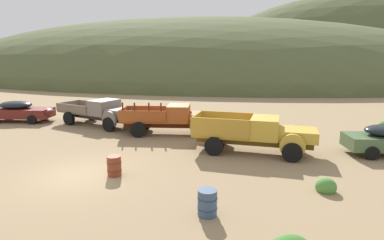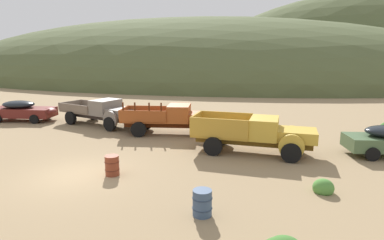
{
  "view_description": "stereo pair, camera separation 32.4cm",
  "coord_description": "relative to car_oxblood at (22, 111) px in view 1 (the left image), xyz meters",
  "views": [
    {
      "loc": [
        7.81,
        -11.34,
        5.06
      ],
      "look_at": [
        3.25,
        6.94,
        1.18
      ],
      "focal_mm": 30.03,
      "sensor_mm": 36.0,
      "label": 1
    },
    {
      "loc": [
        8.12,
        -11.26,
        5.06
      ],
      "look_at": [
        3.25,
        6.94,
        1.18
      ],
      "focal_mm": 30.03,
      "sensor_mm": 36.0,
      "label": 2
    }
  ],
  "objects": [
    {
      "name": "bush_lone_scrub",
      "position": [
        20.53,
        -8.02,
        -0.65
      ],
      "size": [
        0.77,
        0.71,
        0.68
      ],
      "color": "#4C8438",
      "rests_on": "ground"
    },
    {
      "name": "car_oxblood",
      "position": [
        0.0,
        0.0,
        0.0
      ],
      "size": [
        5.2,
        2.59,
        1.57
      ],
      "rotation": [
        0.0,
        0.0,
        0.16
      ],
      "color": "maroon",
      "rests_on": "ground"
    },
    {
      "name": "oil_drum_by_truck",
      "position": [
        16.59,
        -10.9,
        -0.39
      ],
      "size": [
        0.66,
        0.66,
        0.86
      ],
      "color": "#384C6B",
      "rests_on": "ground"
    },
    {
      "name": "truck_primer_gray",
      "position": [
        6.87,
        0.1,
        0.18
      ],
      "size": [
        6.77,
        3.8,
        1.89
      ],
      "rotation": [
        0.0,
        0.0,
        -0.29
      ],
      "color": "#3D322D",
      "rests_on": "ground"
    },
    {
      "name": "hill_center",
      "position": [
        0.47,
        47.02,
        -0.82
      ],
      "size": [
        112.96,
        60.44,
        24.53
      ],
      "primitive_type": "ellipsoid",
      "color": "#4C5633",
      "rests_on": "ground"
    },
    {
      "name": "ground_plane",
      "position": [
        10.59,
        -8.85,
        -0.82
      ],
      "size": [
        300.0,
        300.0,
        0.0
      ],
      "primitive_type": "plane",
      "color": "#937A56"
    },
    {
      "name": "truck_oxide_orange",
      "position": [
        12.55,
        -0.87,
        0.2
      ],
      "size": [
        6.41,
        3.09,
        2.16
      ],
      "rotation": [
        0.0,
        0.0,
        0.18
      ],
      "color": "#51220D",
      "rests_on": "ground"
    },
    {
      "name": "truck_faded_yellow",
      "position": [
        18.0,
        -3.76,
        0.2
      ],
      "size": [
        6.27,
        2.52,
        1.91
      ],
      "rotation": [
        0.0,
        0.0,
        -0.03
      ],
      "color": "brown",
      "rests_on": "ground"
    },
    {
      "name": "hill_far_right",
      "position": [
        42.59,
        75.21,
        -0.82
      ],
      "size": [
        92.19,
        52.03,
        41.5
      ],
      "primitive_type": "ellipsoid",
      "color": "#4C5633",
      "rests_on": "ground"
    },
    {
      "name": "oil_drum_foreground",
      "position": [
        12.1,
        -8.49,
        -0.39
      ],
      "size": [
        0.63,
        0.63,
        0.86
      ],
      "color": "brown",
      "rests_on": "ground"
    }
  ]
}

